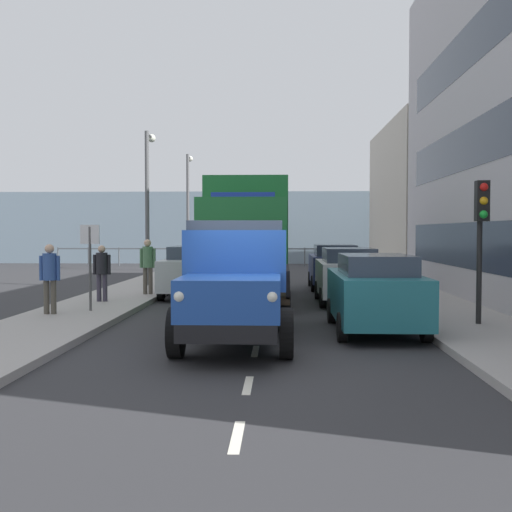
{
  "coord_description": "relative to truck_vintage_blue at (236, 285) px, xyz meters",
  "views": [
    {
      "loc": [
        -0.47,
        11.12,
        2.22
      ],
      "look_at": [
        0.25,
        -7.15,
        1.52
      ],
      "focal_mm": 44.45,
      "sensor_mm": 36.0,
      "label": 1
    }
  ],
  "objects": [
    {
      "name": "traffic_light_near",
      "position": [
        -5.32,
        -1.99,
        1.29
      ],
      "size": [
        0.28,
        0.41,
        3.2
      ],
      "color": "black",
      "rests_on": "sidewalk_left"
    },
    {
      "name": "pedestrian_by_lamp",
      "position": [
        4.44,
        -6.27,
        -0.05
      ],
      "size": [
        0.53,
        0.34,
        1.67
      ],
      "color": "#383342",
      "rests_on": "sidewalk_right"
    },
    {
      "name": "building_far_block",
      "position": [
        -9.91,
        -22.35,
        2.79
      ],
      "size": [
        6.83,
        11.82,
        7.94
      ],
      "color": "beige",
      "rests_on": "ground_plane"
    },
    {
      "name": "seawall_railing",
      "position": [
        -0.4,
        -28.26,
        -0.26
      ],
      "size": [
        28.08,
        0.08,
        1.2
      ],
      "color": "#4C5156",
      "rests_on": "ground_plane"
    },
    {
      "name": "lamp_post_promenade",
      "position": [
        4.3,
        -12.23,
        2.56
      ],
      "size": [
        0.32,
        1.14,
        5.96
      ],
      "color": "#59595B",
      "rests_on": "sidewalk_right"
    },
    {
      "name": "lorry_cargo_green",
      "position": [
        0.17,
        -8.0,
        0.9
      ],
      "size": [
        2.58,
        8.2,
        3.87
      ],
      "color": "#1E7033",
      "rests_on": "ground_plane"
    },
    {
      "name": "lamp_post_far",
      "position": [
        4.3,
        -22.96,
        2.77
      ],
      "size": [
        0.32,
        1.14,
        6.37
      ],
      "color": "#59595B",
      "rests_on": "sidewalk_right"
    },
    {
      "name": "road_centreline_markings",
      "position": [
        -0.4,
        -7.73,
        -1.17
      ],
      "size": [
        0.12,
        38.18,
        0.01
      ],
      "color": "silver",
      "rests_on": "ground_plane"
    },
    {
      "name": "pedestrian_couple_b",
      "position": [
        4.94,
        -3.37,
        0.01
      ],
      "size": [
        0.53,
        0.34,
        1.76
      ],
      "color": "#4C473D",
      "rests_on": "sidewalk_right"
    },
    {
      "name": "sidewalk_right",
      "position": [
        4.4,
        -8.15,
        -1.1
      ],
      "size": [
        2.61,
        41.43,
        0.15
      ],
      "primitive_type": "cube",
      "color": "#9E9993",
      "rests_on": "ground_plane"
    },
    {
      "name": "car_white_kerbside_1",
      "position": [
        -2.94,
        -7.35,
        -0.28
      ],
      "size": [
        1.89,
        3.98,
        1.72
      ],
      "color": "white",
      "rests_on": "ground_plane"
    },
    {
      "name": "truck_vintage_blue",
      "position": [
        0.0,
        0.0,
        0.0
      ],
      "size": [
        2.17,
        5.64,
        2.43
      ],
      "color": "black",
      "rests_on": "ground_plane"
    },
    {
      "name": "car_navy_kerbside_2",
      "position": [
        -2.94,
        -12.26,
        -0.28
      ],
      "size": [
        1.92,
        3.87,
        1.72
      ],
      "color": "navy",
      "rests_on": "ground_plane"
    },
    {
      "name": "street_sign",
      "position": [
        4.12,
        -4.07,
        0.5
      ],
      "size": [
        0.5,
        0.07,
        2.25
      ],
      "color": "#4C4C4C",
      "rests_on": "sidewalk_right"
    },
    {
      "name": "pedestrian_with_bag",
      "position": [
        3.54,
        -8.48,
        0.05
      ],
      "size": [
        0.53,
        0.34,
        1.82
      ],
      "color": "#4C473D",
      "rests_on": "sidewalk_right"
    },
    {
      "name": "sidewalk_left",
      "position": [
        -5.19,
        -8.15,
        -1.1
      ],
      "size": [
        2.61,
        41.43,
        0.15
      ],
      "primitive_type": "cube",
      "color": "#9E9993",
      "rests_on": "ground_plane"
    },
    {
      "name": "car_silver_oppositeside_0",
      "position": [
        2.15,
        -9.18,
        -0.28
      ],
      "size": [
        1.84,
        4.2,
        1.72
      ],
      "color": "#B7BABF",
      "rests_on": "ground_plane"
    },
    {
      "name": "ground_plane",
      "position": [
        -0.4,
        -8.15,
        -1.18
      ],
      "size": [
        80.0,
        80.0,
        0.0
      ],
      "primitive_type": "plane",
      "color": "#2D2D30"
    },
    {
      "name": "car_teal_kerbside_near",
      "position": [
        -2.94,
        -1.75,
        -0.28
      ],
      "size": [
        1.86,
        4.31,
        1.72
      ],
      "color": "#1E6670",
      "rests_on": "ground_plane"
    },
    {
      "name": "sea_horizon",
      "position": [
        -0.4,
        -31.86,
        1.32
      ],
      "size": [
        80.0,
        0.8,
        5.0
      ],
      "primitive_type": "cube",
      "color": "gray",
      "rests_on": "ground_plane"
    }
  ]
}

